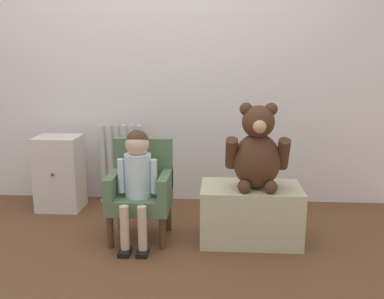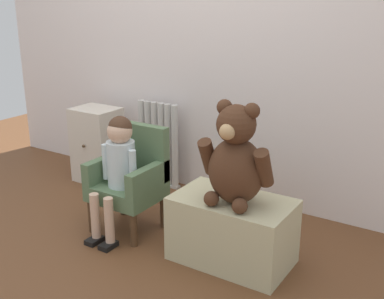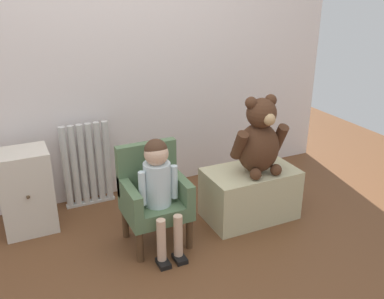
# 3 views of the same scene
# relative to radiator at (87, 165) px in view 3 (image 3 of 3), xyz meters

# --- Properties ---
(ground_plane) EXTENTS (6.00, 6.00, 0.00)m
(ground_plane) POSITION_rel_radiator_xyz_m (0.28, -1.17, -0.32)
(ground_plane) COLOR brown
(back_wall) EXTENTS (3.80, 0.05, 2.40)m
(back_wall) POSITION_rel_radiator_xyz_m (0.28, 0.13, 0.88)
(back_wall) COLOR silver
(back_wall) RESTS_ON ground_plane
(radiator) EXTENTS (0.37, 0.05, 0.65)m
(radiator) POSITION_rel_radiator_xyz_m (0.00, 0.00, 0.00)
(radiator) COLOR beige
(radiator) RESTS_ON ground_plane
(small_dresser) EXTENTS (0.34, 0.30, 0.58)m
(small_dresser) POSITION_rel_radiator_xyz_m (-0.45, -0.19, -0.03)
(small_dresser) COLOR beige
(small_dresser) RESTS_ON ground_plane
(child_armchair) EXTENTS (0.40, 0.36, 0.65)m
(child_armchair) POSITION_rel_radiator_xyz_m (0.28, -0.67, 0.01)
(child_armchair) COLOR #546E4B
(child_armchair) RESTS_ON ground_plane
(child_figure) EXTENTS (0.25, 0.35, 0.74)m
(child_figure) POSITION_rel_radiator_xyz_m (0.28, -0.77, 0.16)
(child_figure) COLOR silver
(child_figure) RESTS_ON ground_plane
(low_bench) EXTENTS (0.65, 0.38, 0.37)m
(low_bench) POSITION_rel_radiator_xyz_m (1.01, -0.69, -0.14)
(low_bench) COLOR #BEB58B
(low_bench) RESTS_ON ground_plane
(large_teddy_bear) EXTENTS (0.40, 0.28, 0.55)m
(large_teddy_bear) POSITION_rel_radiator_xyz_m (1.04, -0.72, 0.29)
(large_teddy_bear) COLOR #4A2C1B
(large_teddy_bear) RESTS_ON low_bench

